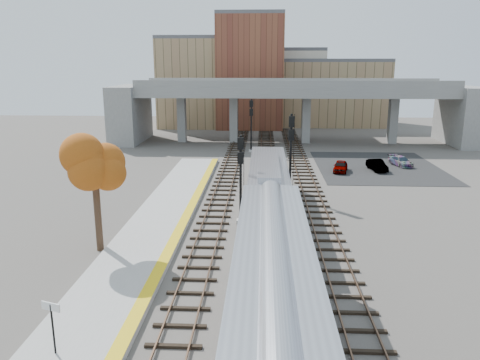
% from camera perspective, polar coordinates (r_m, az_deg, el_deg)
% --- Properties ---
extents(ground, '(160.00, 160.00, 0.00)m').
position_cam_1_polar(ground, '(28.94, 1.57, -10.11)').
color(ground, '#47423D').
rests_on(ground, ground).
extents(platform, '(4.50, 60.00, 0.35)m').
position_cam_1_polar(platform, '(29.90, -12.65, -9.28)').
color(platform, '#9E9E99').
rests_on(platform, ground).
extents(yellow_strip, '(0.70, 60.00, 0.01)m').
position_cam_1_polar(yellow_strip, '(29.39, -9.05, -9.14)').
color(yellow_strip, yellow).
rests_on(yellow_strip, platform).
extents(tracks, '(10.70, 95.00, 0.25)m').
position_cam_1_polar(tracks, '(40.64, 3.30, -2.79)').
color(tracks, black).
rests_on(tracks, ground).
extents(overpass, '(54.00, 12.00, 9.50)m').
position_cam_1_polar(overpass, '(71.78, 6.44, 9.17)').
color(overpass, slate).
rests_on(overpass, ground).
extents(buildings_far, '(43.00, 21.00, 20.60)m').
position_cam_1_polar(buildings_far, '(93.05, 3.38, 11.62)').
color(buildings_far, '#927B54').
rests_on(buildings_far, ground).
extents(parking_lot, '(14.00, 18.00, 0.04)m').
position_cam_1_polar(parking_lot, '(57.27, 16.40, 1.58)').
color(parking_lot, black).
rests_on(parking_lot, ground).
extents(locomotive, '(3.02, 19.05, 4.10)m').
position_cam_1_polar(locomotive, '(36.58, 3.48, -1.12)').
color(locomotive, '#A8AAB2').
rests_on(locomotive, ground).
extents(signal_mast_near, '(0.60, 0.64, 6.75)m').
position_cam_1_polar(signal_mast_near, '(34.71, 0.07, -0.19)').
color(signal_mast_near, '#9E9E99').
rests_on(signal_mast_near, ground).
extents(signal_mast_mid, '(0.60, 0.64, 7.53)m').
position_cam_1_polar(signal_mast_mid, '(41.89, 6.18, 2.95)').
color(signal_mast_mid, '#9E9E99').
rests_on(signal_mast_mid, ground).
extents(signal_mast_far, '(0.60, 0.64, 7.17)m').
position_cam_1_polar(signal_mast_far, '(63.62, 1.37, 6.61)').
color(signal_mast_far, '#9E9E99').
rests_on(signal_mast_far, ground).
extents(station_sign, '(0.87, 0.33, 2.27)m').
position_cam_1_polar(station_sign, '(20.89, -21.97, -15.26)').
color(station_sign, black).
rests_on(station_sign, platform).
extents(tree, '(3.60, 3.60, 7.62)m').
position_cam_1_polar(tree, '(30.53, -17.37, 1.72)').
color(tree, '#382619').
rests_on(tree, ground).
extents(car_a, '(2.22, 3.83, 1.23)m').
position_cam_1_polar(car_a, '(53.36, 12.16, 1.65)').
color(car_a, '#99999E').
rests_on(car_a, parking_lot).
extents(car_b, '(1.85, 3.90, 1.23)m').
position_cam_1_polar(car_b, '(54.92, 16.36, 1.74)').
color(car_b, '#99999E').
rests_on(car_b, parking_lot).
extents(car_c, '(2.56, 4.09, 1.11)m').
position_cam_1_polar(car_c, '(58.39, 19.02, 2.19)').
color(car_c, '#99999E').
rests_on(car_c, parking_lot).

